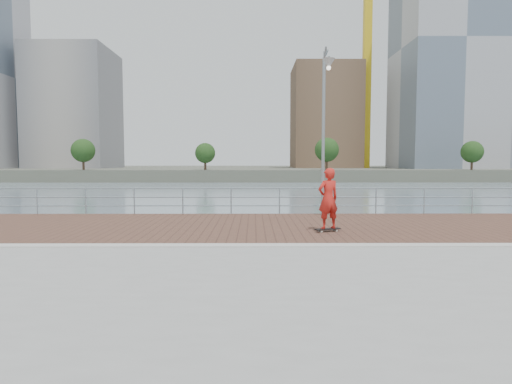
{
  "coord_description": "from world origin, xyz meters",
  "views": [
    {
      "loc": [
        -0.08,
        -11.05,
        2.23
      ],
      "look_at": [
        0.0,
        2.0,
        1.3
      ],
      "focal_mm": 30.0,
      "sensor_mm": 36.0,
      "label": 1
    }
  ],
  "objects": [
    {
      "name": "street_lamp",
      "position": [
        2.78,
        6.03,
        4.59
      ],
      "size": [
        0.47,
        1.37,
        6.46
      ],
      "color": "gray",
      "rests_on": "brick_lane"
    },
    {
      "name": "water",
      "position": [
        0.0,
        0.0,
        -2.0
      ],
      "size": [
        400.0,
        400.0,
        0.0
      ],
      "primitive_type": "plane",
      "color": "slate",
      "rests_on": "ground"
    },
    {
      "name": "skyline",
      "position": [
        28.02,
        104.17,
        24.28
      ],
      "size": [
        233.0,
        41.0,
        61.78
      ],
      "color": "#ADA38E",
      "rests_on": "far_shore"
    },
    {
      "name": "shoreline_trees",
      "position": [
        12.67,
        77.0,
        4.35
      ],
      "size": [
        169.75,
        5.03,
        6.71
      ],
      "color": "#473323",
      "rests_on": "far_shore"
    },
    {
      "name": "far_shore",
      "position": [
        0.0,
        122.5,
        -0.75
      ],
      "size": [
        320.0,
        95.0,
        2.5
      ],
      "primitive_type": "cube",
      "color": "#4C5142",
      "rests_on": "ground"
    },
    {
      "name": "guardrail",
      "position": [
        0.0,
        7.0,
        0.69
      ],
      "size": [
        39.06,
        0.06,
        1.13
      ],
      "color": "#8C9EA8",
      "rests_on": "brick_lane"
    },
    {
      "name": "skateboarder",
      "position": [
        2.28,
        2.32,
        1.07
      ],
      "size": [
        0.82,
        0.68,
        1.92
      ],
      "primitive_type": "imported",
      "rotation": [
        0.0,
        0.0,
        3.51
      ],
      "color": "red",
      "rests_on": "skateboard"
    },
    {
      "name": "skateboard",
      "position": [
        2.28,
        2.32,
        0.1
      ],
      "size": [
        0.87,
        0.51,
        0.1
      ],
      "rotation": [
        0.0,
        0.0,
        0.37
      ],
      "color": "black",
      "rests_on": "brick_lane"
    },
    {
      "name": "curb",
      "position": [
        0.0,
        0.0,
        0.03
      ],
      "size": [
        40.0,
        0.4,
        0.06
      ],
      "primitive_type": "cube",
      "color": "#B7B5AD",
      "rests_on": "seawall"
    },
    {
      "name": "seawall",
      "position": [
        0.0,
        -5.0,
        -1.0
      ],
      "size": [
        40.0,
        24.0,
        2.0
      ],
      "primitive_type": "cube",
      "color": "gray",
      "rests_on": "ground"
    },
    {
      "name": "brick_lane",
      "position": [
        0.0,
        3.6,
        0.01
      ],
      "size": [
        40.0,
        6.8,
        0.02
      ],
      "primitive_type": "cube",
      "color": "brown",
      "rests_on": "seawall"
    },
    {
      "name": "tower_crane",
      "position": [
        27.36,
        104.0,
        33.5
      ],
      "size": [
        47.0,
        2.0,
        50.7
      ],
      "color": "gold",
      "rests_on": "far_shore"
    }
  ]
}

